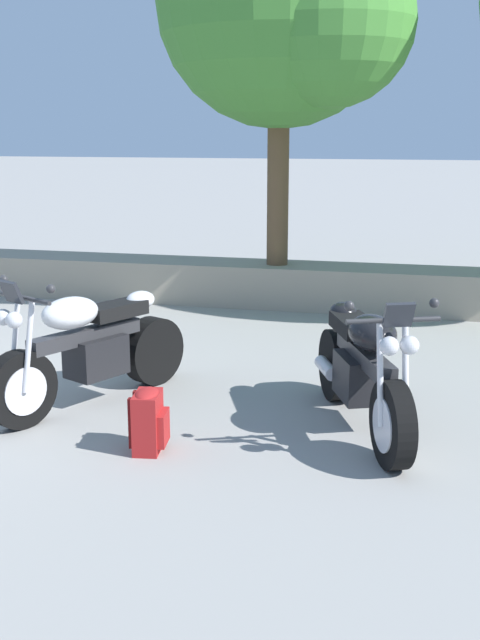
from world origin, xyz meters
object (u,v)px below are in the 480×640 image
motorcycle_white_near_left (89,349)px  motorcycle_black_centre (363,371)px  rider_backpack (149,419)px  leafy_tree_far_left (290,6)px

motorcycle_white_near_left → motorcycle_black_centre: size_ratio=0.97×
rider_backpack → leafy_tree_far_left: 6.09m
motorcycle_black_centre → rider_backpack: (-1.47, -0.77, -0.24)m
motorcycle_white_near_left → motorcycle_black_centre: same height
rider_backpack → leafy_tree_far_left: (0.11, 4.98, 3.50)m
rider_backpack → leafy_tree_far_left: size_ratio=0.10×
motorcycle_black_centre → motorcycle_white_near_left: bearing=178.4°
motorcycle_black_centre → rider_backpack: 1.68m
leafy_tree_far_left → motorcycle_white_near_left: bearing=-102.8°
motorcycle_white_near_left → rider_backpack: 1.21m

